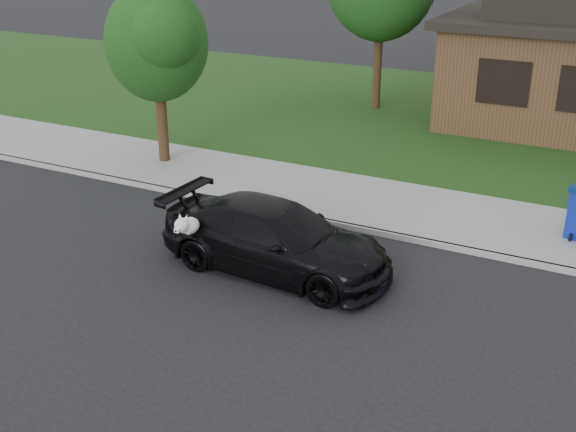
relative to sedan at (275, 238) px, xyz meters
The scene contains 6 objects.
ground 2.32m from the sedan, 30.07° to the right, with size 120.00×120.00×0.00m, color black.
sidewalk 4.38m from the sedan, 63.57° to the left, with size 60.00×3.00×0.12m, color gray.
curb 3.12m from the sedan, 50.99° to the left, with size 60.00×0.12×0.12m, color gray.
lawn 12.05m from the sedan, 80.77° to the left, with size 60.00×13.00×0.13m, color #193814.
sedan is the anchor object (origin of this frame).
tree_2 7.25m from the sedan, 143.77° to the left, with size 2.73×2.60×4.59m.
Camera 1 is at (3.87, -9.56, 6.23)m, focal length 45.00 mm.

